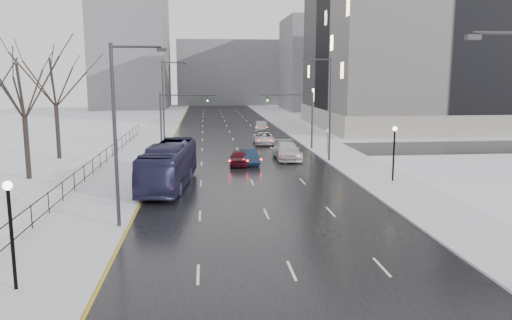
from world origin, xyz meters
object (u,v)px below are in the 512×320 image
object	(u,v)px
tree_park_e	(60,159)
sedan_center_near	(239,158)
lamppost_r_mid	(394,146)
sedan_right_cross	(264,138)
streetlight_r_mid	(328,104)
streetlight_l_near	(119,127)
no_uturn_sign	(328,133)
sedan_right_near	(249,157)
sedan_right_far	(287,151)
tree_park_d	(30,180)
sedan_right_distant	(261,126)
streetlight_l_far	(165,99)
lamppost_l	(10,220)
mast_signal_right	(303,114)
mast_signal_left	(171,115)
bus	(169,165)

from	to	relation	value
tree_park_e	sedan_center_near	bearing A→B (deg)	-16.49
lamppost_r_mid	sedan_right_cross	distance (m)	24.31
streetlight_r_mid	streetlight_l_near	size ratio (longest dim) A/B	1.00
no_uturn_sign	sedan_right_near	size ratio (longest dim) A/B	0.64
streetlight_l_near	sedan_right_far	world-z (taller)	streetlight_l_near
tree_park_d	sedan_right_distant	distance (m)	40.43
streetlight_l_far	streetlight_r_mid	bearing A→B (deg)	-36.30
lamppost_r_mid	sedan_right_distant	world-z (taller)	lamppost_r_mid
streetlight_r_mid	streetlight_l_near	xyz separation A→B (m)	(-16.33, -20.00, 0.00)
tree_park_d	streetlight_l_near	bearing A→B (deg)	-55.47
tree_park_d	sedan_right_distant	xyz separation A→B (m)	(22.64, 33.49, 0.77)
lamppost_l	mast_signal_right	size ratio (longest dim) A/B	0.66
mast_signal_left	sedan_right_near	size ratio (longest dim) A/B	1.54
lamppost_l	lamppost_r_mid	world-z (taller)	same
lamppost_l	sedan_right_near	size ratio (longest dim) A/B	1.02
sedan_right_distant	lamppost_r_mid	bearing A→B (deg)	-75.39
streetlight_l_near	sedan_center_near	bearing A→B (deg)	67.77
mast_signal_right	mast_signal_left	xyz separation A→B (m)	(-14.65, 0.00, 0.00)
mast_signal_right	mast_signal_left	bearing A→B (deg)	180.00
no_uturn_sign	sedan_right_cross	xyz separation A→B (m)	(-5.70, 9.02, -1.54)
lamppost_l	mast_signal_left	size ratio (longest dim) A/B	0.66
lamppost_r_mid	bus	world-z (taller)	lamppost_r_mid
lamppost_l	sedan_right_distant	bearing A→B (deg)	74.06
streetlight_l_far	lamppost_r_mid	distance (m)	29.30
tree_park_e	sedan_right_cross	world-z (taller)	tree_park_e
streetlight_l_near	streetlight_r_mid	bearing A→B (deg)	50.76
sedan_center_near	sedan_right_cross	world-z (taller)	sedan_right_cross
tree_park_d	sedan_right_cross	world-z (taller)	tree_park_d
no_uturn_sign	lamppost_r_mid	bearing A→B (deg)	-82.67
mast_signal_right	sedan_right_near	distance (m)	11.60
streetlight_l_far	tree_park_e	bearing A→B (deg)	-141.43
tree_park_d	sedan_right_near	xyz separation A→B (m)	(18.30, 5.25, 0.73)
mast_signal_left	sedan_right_near	world-z (taller)	mast_signal_left
sedan_right_near	sedan_right_cross	xyz separation A→B (m)	(3.00, 13.76, 0.02)
sedan_center_near	sedan_right_near	distance (m)	1.11
mast_signal_right	tree_park_e	bearing A→B (deg)	-171.10
mast_signal_left	sedan_right_cross	size ratio (longest dim) A/B	1.26
lamppost_r_mid	no_uturn_sign	xyz separation A→B (m)	(-1.80, 14.00, -0.64)
streetlight_l_near	mast_signal_right	xyz separation A→B (m)	(15.49, 28.00, -1.51)
sedan_center_near	sedan_right_distant	xyz separation A→B (m)	(5.34, 28.73, 0.02)
tree_park_e	sedan_right_cross	distance (m)	23.51
tree_park_e	mast_signal_right	size ratio (longest dim) A/B	2.08
lamppost_l	lamppost_r_mid	size ratio (longest dim) A/B	1.00
mast_signal_right	sedan_right_distant	distance (m)	19.93
lamppost_l	sedan_right_distant	distance (m)	57.75
streetlight_l_far	sedan_right_distant	world-z (taller)	streetlight_l_far
bus	sedan_center_near	world-z (taller)	bus
streetlight_l_far	mast_signal_left	world-z (taller)	streetlight_l_far
streetlight_r_mid	sedan_right_near	xyz separation A→B (m)	(-7.67, -0.75, -4.88)
tree_park_d	sedan_right_distant	world-z (taller)	tree_park_d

